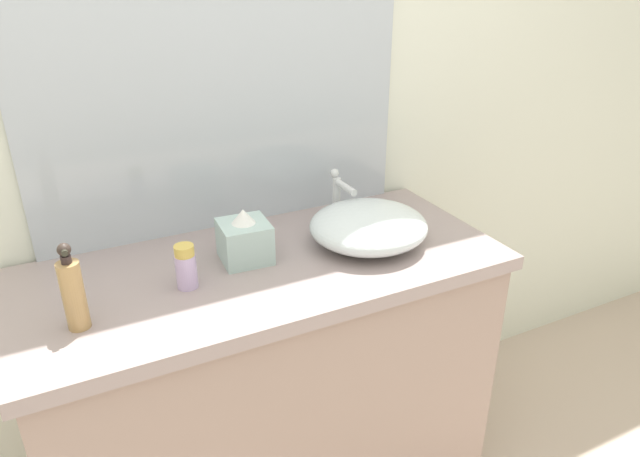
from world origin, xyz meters
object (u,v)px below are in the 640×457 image
sink_basin (369,226)px  tissue_box (245,239)px  lotion_bottle (186,267)px  soap_dispenser (73,292)px

sink_basin → tissue_box: 0.37m
lotion_bottle → tissue_box: 0.20m
soap_dispenser → lotion_bottle: soap_dispenser is taller
soap_dispenser → lotion_bottle: bearing=13.4°
tissue_box → sink_basin: bearing=-10.6°
lotion_bottle → tissue_box: size_ratio=0.78×
sink_basin → soap_dispenser: (-0.81, -0.07, 0.04)m
lotion_bottle → sink_basin: bearing=0.5°
sink_basin → soap_dispenser: 0.82m
soap_dispenser → tissue_box: bearing=16.7°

